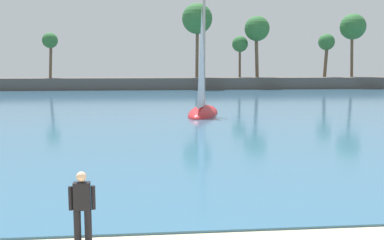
# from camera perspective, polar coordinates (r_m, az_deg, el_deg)

# --- Properties ---
(sea) EXTENTS (220.00, 100.46, 0.06)m
(sea) POSITION_cam_1_polar(r_m,az_deg,el_deg) (60.35, -6.20, 3.32)
(sea) COLOR #33607F
(sea) RESTS_ON ground
(palm_headland) EXTENTS (88.54, 6.05, 13.09)m
(palm_headland) POSITION_cam_1_polar(r_m,az_deg,el_deg) (70.56, -6.12, 6.65)
(palm_headland) COLOR #514C47
(palm_headland) RESTS_ON ground
(person_at_waterline) EXTENTS (0.55, 0.21, 1.67)m
(person_at_waterline) POSITION_cam_1_polar(r_m,az_deg,el_deg) (9.89, -13.56, -10.64)
(person_at_waterline) COLOR black
(person_at_waterline) RESTS_ON ground
(sailboat_mid_bay) EXTENTS (3.80, 7.14, 9.92)m
(sailboat_mid_bay) POSITION_cam_1_polar(r_m,az_deg,el_deg) (34.36, 1.37, 2.15)
(sailboat_mid_bay) COLOR red
(sailboat_mid_bay) RESTS_ON sea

